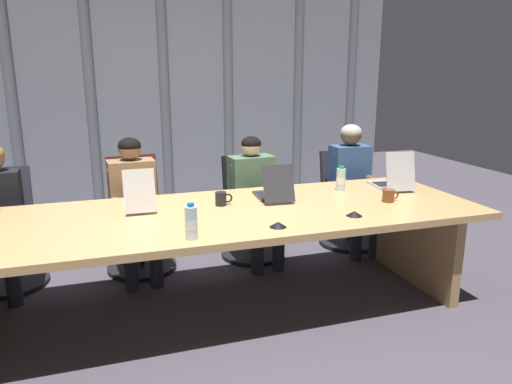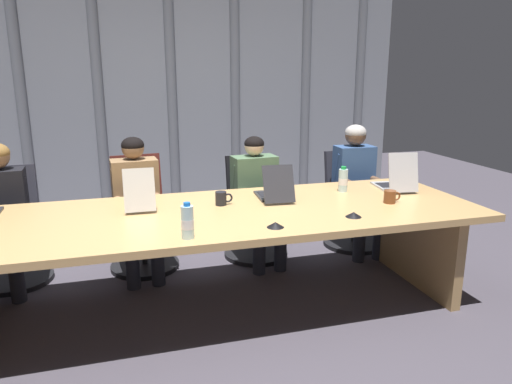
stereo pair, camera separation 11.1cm
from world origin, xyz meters
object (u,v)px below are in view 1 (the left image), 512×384
Objects in this scene: laptop_right_mid at (392,181)px; person_right_mid at (353,180)px; laptop_left_mid at (139,201)px; water_bottle_primary at (191,223)px; coffee_mug_near at (389,196)px; laptop_center at (273,192)px; person_center at (255,192)px; coffee_mug_far at (221,199)px; conference_mic_left_side at (354,214)px; office_chair_left_mid at (139,227)px; water_bottle_secondary at (341,180)px; office_chair_right_mid at (347,209)px; office_chair_center at (251,218)px; person_left_mid at (134,200)px; office_chair_left_end at (6,242)px; conference_mic_middle at (278,224)px.

laptop_right_mid is 0.36× the size of person_right_mid.
person_right_mid is (2.05, 0.57, -0.11)m from laptop_left_mid.
water_bottle_primary reaches higher than coffee_mug_near.
laptop_center reaches higher than water_bottle_primary.
person_center is at bearing 67.38° from laptop_right_mid.
coffee_mug_far is (0.59, -0.09, -0.01)m from laptop_left_mid.
laptop_left_mid is 1.52m from conference_mic_left_side.
office_chair_left_mid is 2.05m from person_right_mid.
water_bottle_secondary is (1.39, 0.78, -0.01)m from water_bottle_primary.
office_chair_center is at bearing -95.74° from office_chair_right_mid.
office_chair_left_mid is at bearing 77.18° from laptop_right_mid.
laptop_right_mid reaches higher than laptop_left_mid.
laptop_center reaches higher than office_chair_right_mid.
conference_mic_left_side is (-0.43, -0.24, -0.03)m from coffee_mug_near.
office_chair_left_mid is 8.97× the size of conference_mic_left_side.
laptop_left_mid is 1.80× the size of water_bottle_primary.
person_left_mid reaches higher than laptop_right_mid.
office_chair_left_end is 1.01× the size of office_chair_right_mid.
person_left_mid is 10.70× the size of conference_mic_left_side.
office_chair_left_mid reaches higher than conference_mic_middle.
laptop_right_mid reaches higher than conference_mic_middle.
water_bottle_primary is 1.06× the size of water_bottle_secondary.
conference_mic_middle is at bearing -13.59° from office_chair_center.
office_chair_center is 0.33m from person_center.
conference_mic_middle is (-0.83, -0.73, -0.08)m from water_bottle_secondary.
water_bottle_secondary is (1.63, -0.53, 0.17)m from person_left_mid.
water_bottle_secondary is 1.11m from conference_mic_middle.
laptop_center is (1.01, -0.03, -0.00)m from laptop_left_mid.
office_chair_left_end is at bearing -95.74° from office_chair_right_mid.
person_right_mid is (-0.03, 0.60, -0.11)m from laptop_right_mid.
laptop_left_mid is at bearing -76.59° from office_chair_right_mid.
person_left_mid is 10.70× the size of conference_mic_middle.
person_left_mid is 5.35× the size of water_bottle_primary.
conference_mic_left_side and conference_mic_middle have the same top height.
person_left_mid reaches higher than office_chair_left_mid.
office_chair_left_end is 1.06m from office_chair_left_mid.
coffee_mug_far is (-1.49, -0.06, -0.01)m from laptop_right_mid.
office_chair_left_end is 1.01× the size of office_chair_center.
office_chair_left_end reaches higher than coffee_mug_near.
office_chair_left_end reaches higher than coffee_mug_far.
water_bottle_primary reaches higher than office_chair_center.
conference_mic_left_side is (0.31, -1.36, 0.41)m from office_chair_center.
conference_mic_middle is at bearing -43.43° from person_right_mid.
office_chair_right_mid is 0.38m from person_right_mid.
conference_mic_middle is at bearing -163.04° from coffee_mug_near.
laptop_right_mid is 1.97m from water_bottle_primary.
laptop_center reaches higher than conference_mic_left_side.
person_right_mid reaches higher than laptop_center.
office_chair_left_mid is 1.06× the size of office_chair_right_mid.
water_bottle_secondary is 1.55× the size of coffee_mug_near.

